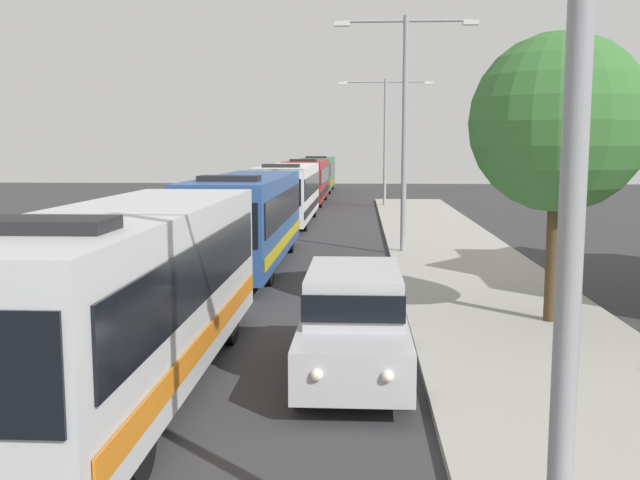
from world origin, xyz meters
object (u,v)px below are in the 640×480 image
(bus_middle, at_px, (289,191))
(bus_rear, at_px, (319,173))
(bus_second_in_line, at_px, (248,216))
(bus_fourth_in_line, at_px, (307,180))
(bus_lead, at_px, (128,291))
(roadside_tree, at_px, (559,123))
(white_suv, at_px, (354,318))
(streetlamp_far, at_px, (385,128))
(streetlamp_mid, at_px, (405,111))

(bus_middle, relative_size, bus_rear, 1.01)
(bus_second_in_line, bearing_deg, bus_middle, 90.00)
(bus_second_in_line, xyz_separation_m, bus_fourth_in_line, (0.00, 27.06, 0.00))
(bus_lead, relative_size, bus_second_in_line, 0.94)
(bus_rear, bearing_deg, roadside_tree, -80.57)
(bus_fourth_in_line, bearing_deg, bus_second_in_line, -90.00)
(bus_lead, xyz_separation_m, white_suv, (3.70, 1.05, -0.66))
(bus_lead, bearing_deg, roadside_tree, 30.12)
(bus_middle, distance_m, streetlamp_far, 12.15)
(bus_rear, distance_m, streetlamp_mid, 38.63)
(bus_second_in_line, height_order, streetlamp_mid, streetlamp_mid)
(white_suv, bearing_deg, bus_fourth_in_line, 95.47)
(bus_middle, relative_size, streetlamp_far, 1.42)
(streetlamp_far, xyz_separation_m, roadside_tree, (2.70, -31.94, -0.70))
(bus_second_in_line, bearing_deg, bus_fourth_in_line, 90.00)
(streetlamp_mid, bearing_deg, bus_fourth_in_line, 102.53)
(bus_middle, bearing_deg, roadside_tree, -69.49)
(bus_rear, bearing_deg, streetlamp_far, -72.21)
(bus_lead, height_order, white_suv, bus_lead)
(streetlamp_mid, bearing_deg, bus_second_in_line, -152.90)
(bus_second_in_line, distance_m, bus_fourth_in_line, 27.06)
(streetlamp_mid, relative_size, streetlamp_far, 1.04)
(bus_middle, height_order, white_suv, bus_middle)
(bus_lead, bearing_deg, bus_second_in_line, 90.00)
(roadside_tree, bearing_deg, bus_second_in_line, 135.63)
(bus_second_in_line, height_order, bus_fourth_in_line, same)
(bus_fourth_in_line, bearing_deg, bus_rear, 90.00)
(bus_fourth_in_line, distance_m, white_suv, 38.81)
(streetlamp_far, relative_size, roadside_tree, 1.30)
(bus_lead, relative_size, bus_fourth_in_line, 0.90)
(bus_middle, bearing_deg, streetlamp_mid, -63.79)
(bus_second_in_line, distance_m, bus_rear, 40.84)
(bus_rear, distance_m, roadside_tree, 49.51)
(bus_lead, bearing_deg, streetlamp_far, 81.62)
(streetlamp_mid, bearing_deg, roadside_tree, -75.81)
(bus_fourth_in_line, xyz_separation_m, white_suv, (3.70, -38.63, -0.66))
(bus_rear, xyz_separation_m, streetlamp_far, (5.40, -16.83, 3.55))
(bus_lead, distance_m, bus_middle, 26.35)
(white_suv, distance_m, streetlamp_mid, 15.06)
(bus_second_in_line, xyz_separation_m, bus_rear, (0.00, 40.84, 0.00))
(bus_middle, bearing_deg, white_suv, -81.68)
(bus_second_in_line, height_order, roadside_tree, roadside_tree)
(bus_lead, xyz_separation_m, bus_middle, (0.00, 26.35, 0.00))
(bus_fourth_in_line, bearing_deg, roadside_tree, -76.96)
(bus_middle, bearing_deg, bus_fourth_in_line, 90.00)
(bus_middle, distance_m, roadside_tree, 23.29)
(white_suv, bearing_deg, streetlamp_far, 87.26)
(bus_rear, bearing_deg, bus_second_in_line, -90.00)
(bus_rear, bearing_deg, streetlamp_mid, -81.93)
(bus_second_in_line, distance_m, white_suv, 12.16)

